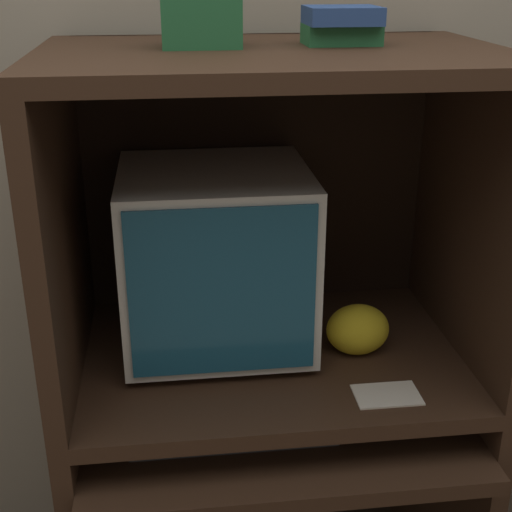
{
  "coord_description": "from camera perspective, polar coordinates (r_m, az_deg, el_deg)",
  "views": [
    {
      "loc": [
        -0.21,
        -1.12,
        1.61
      ],
      "look_at": [
        -0.04,
        0.31,
        1.01
      ],
      "focal_mm": 50.0,
      "sensor_mm": 36.0,
      "label": 1
    }
  ],
  "objects": [
    {
      "name": "hutch_upper",
      "position": [
        1.53,
        1.19,
        7.53
      ],
      "size": [
        0.93,
        0.62,
        0.68
      ],
      "color": "#382316",
      "rests_on": "desk_monitor_shelf"
    },
    {
      "name": "keyboard",
      "position": [
        1.6,
        -1.9,
        -13.51
      ],
      "size": [
        0.44,
        0.15,
        0.03
      ],
      "color": "#2D2D30",
      "rests_on": "desk_base"
    },
    {
      "name": "wall_back",
      "position": [
        1.84,
        -0.32,
        13.04
      ],
      "size": [
        6.0,
        0.06,
        2.6
      ],
      "color": "gray",
      "rests_on": "ground_plane"
    },
    {
      "name": "mouse",
      "position": [
        1.65,
        8.66,
        -12.32
      ],
      "size": [
        0.08,
        0.05,
        0.03
      ],
      "color": "#28282B",
      "rests_on": "desk_base"
    },
    {
      "name": "snack_bag",
      "position": [
        1.65,
        8.14,
        -5.83
      ],
      "size": [
        0.14,
        0.11,
        0.12
      ],
      "color": "gold",
      "rests_on": "desk_monitor_shelf"
    },
    {
      "name": "crt_monitor",
      "position": [
        1.62,
        -3.22,
        -0.13
      ],
      "size": [
        0.42,
        0.4,
        0.42
      ],
      "color": "beige",
      "rests_on": "desk_monitor_shelf"
    },
    {
      "name": "paper_card",
      "position": [
        1.54,
        10.42,
        -10.87
      ],
      "size": [
        0.14,
        0.09,
        0.0
      ],
      "color": "beige",
      "rests_on": "desk_monitor_shelf"
    },
    {
      "name": "storage_box",
      "position": [
        1.48,
        -4.47,
        18.42
      ],
      "size": [
        0.15,
        0.13,
        0.11
      ],
      "color": "#236638",
      "rests_on": "hutch_upper"
    },
    {
      "name": "book_stack",
      "position": [
        1.52,
        6.87,
        17.88
      ],
      "size": [
        0.15,
        0.13,
        0.08
      ],
      "color": "#236638",
      "rests_on": "hutch_upper"
    },
    {
      "name": "desk_monitor_shelf",
      "position": [
        1.69,
        1.23,
        -8.39
      ],
      "size": [
        0.93,
        0.62,
        0.11
      ],
      "color": "#382316",
      "rests_on": "desk_base"
    },
    {
      "name": "desk_base",
      "position": [
        1.84,
        1.35,
        -17.71
      ],
      "size": [
        0.93,
        0.68,
        0.65
      ],
      "color": "#382316",
      "rests_on": "ground_plane"
    }
  ]
}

